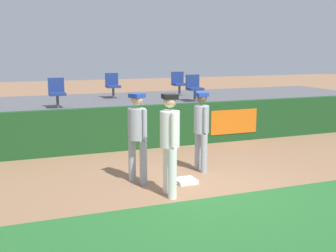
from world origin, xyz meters
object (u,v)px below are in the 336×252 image
Objects in this scene: player_fielder_home at (170,138)px; seat_front_left at (57,91)px; player_coach_visitor at (201,126)px; seat_back_center at (113,84)px; seat_front_right at (194,86)px; player_runner_visitor at (137,132)px; first_base at (186,181)px; seat_back_right at (179,82)px.

player_fielder_home is 2.24× the size of seat_front_left.
player_coach_visitor is 5.81m from seat_back_center.
seat_front_left is 2.72m from seat_back_center.
seat_back_center is at bearing 140.62° from seat_front_right.
seat_back_center is (-2.19, 1.80, -0.00)m from seat_front_right.
player_fielder_home is at bearing -75.25° from seat_front_left.
seat_front_left is at bearing 166.54° from player_runner_visitor.
seat_front_left is at bearing 112.72° from first_base.
seat_back_right reaches higher than first_base.
player_fielder_home is at bearing -113.71° from seat_back_right.
player_runner_visitor is 1.04× the size of player_coach_visitor.
seat_back_right is 1.00× the size of seat_back_center.
player_runner_visitor is 4.43m from seat_front_left.
first_base is at bearing -67.28° from seat_front_left.
seat_back_right and seat_back_center have the same top height.
seat_front_left is (-4.23, -0.00, -0.00)m from seat_front_right.
first_base is 0.48× the size of seat_front_right.
seat_back_right is at bearing 162.13° from player_coach_visitor.
seat_back_center is at bearing -174.47° from player_coach_visitor.
seat_front_right and seat_front_left have the same top height.
first_base is at bearing -90.86° from seat_back_center.
seat_back_right is (2.51, 6.44, 1.47)m from first_base.
player_fielder_home is 2.24× the size of seat_front_right.
seat_front_left is 4.81m from seat_back_right.
seat_front_right is at bearing -39.38° from seat_back_center.
player_fielder_home is 0.99m from player_runner_visitor.
seat_front_left reaches higher than player_coach_visitor.
seat_back_center is at bearing 179.30° from player_fielder_home.
seat_front_left reaches higher than player_runner_visitor.
player_coach_visitor is at bearing 140.31° from player_fielder_home.
seat_back_right is (3.41, 6.08, 0.45)m from player_runner_visitor.
player_runner_visitor is 2.16× the size of seat_front_right.
player_runner_visitor is 5.36m from seat_front_right.
player_coach_visitor is at bearing -56.68° from seat_front_left.
seat_front_right is 1.00× the size of seat_back_right.
seat_front_left is (-1.05, 4.28, 0.45)m from player_runner_visitor.
player_coach_visitor is 2.07× the size of seat_back_right.
player_runner_visitor is (-0.90, 0.36, 1.01)m from first_base.
player_fielder_home is 1.76m from player_coach_visitor.
player_fielder_home is 5.41m from seat_front_left.
player_fielder_home is at bearing -95.43° from seat_back_center.
seat_front_right and seat_back_right have the same top height.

